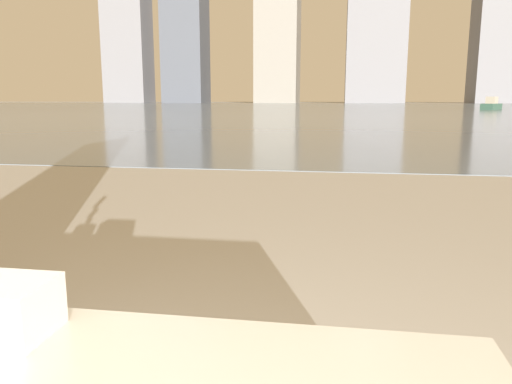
# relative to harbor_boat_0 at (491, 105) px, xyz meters

# --- Properties ---
(harbor_water) EXTENTS (180.00, 110.00, 0.01)m
(harbor_water) POSITION_rel_harbor_boat_0_xyz_m (-14.52, 12.56, -0.42)
(harbor_water) COLOR slate
(harbor_water) RESTS_ON ground_plane
(harbor_boat_0) EXTENTS (2.55, 3.29, 1.19)m
(harbor_boat_0) POSITION_rel_harbor_boat_0_xyz_m (0.00, 0.00, 0.00)
(harbor_boat_0) COLOR #335647
(harbor_boat_0) RESTS_ON harbor_water
(skyline_tower_2) EXTENTS (9.48, 12.67, 26.15)m
(skyline_tower_2) POSITION_rel_harbor_boat_0_xyz_m (-27.95, 68.56, 12.64)
(skyline_tower_2) COLOR gray
(skyline_tower_2) RESTS_ON ground_plane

